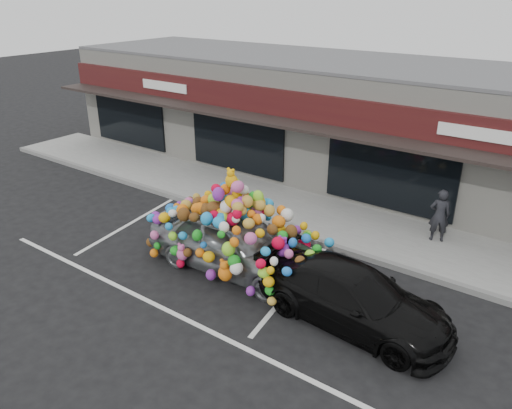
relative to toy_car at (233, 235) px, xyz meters
The scene contains 10 objects.
ground 1.42m from the toy_car, behind, with size 90.00×90.00×0.00m, color black.
shop_building 8.51m from the toy_car, 97.08° to the left, with size 24.00×7.20×4.31m.
sidewalk 4.16m from the toy_car, 104.83° to the left, with size 26.00×3.00×0.15m, color gray.
kerb 2.78m from the toy_car, 113.20° to the left, with size 26.00×0.18×0.16m, color slate.
parking_stripe_left 4.35m from the toy_car, behind, with size 0.12×4.40×0.01m, color silver.
parking_stripe_mid 2.01m from the toy_car, ahead, with size 0.12×4.40×0.01m, color silver.
lane_line 2.74m from the toy_car, 67.98° to the right, with size 14.00×0.12×0.01m, color silver.
toy_car is the anchor object (origin of this frame).
black_sedan 3.57m from the toy_car, ahead, with size 4.41×1.79×1.28m, color black.
pedestrian_a 5.87m from the toy_car, 48.41° to the left, with size 0.56×0.37×1.55m, color black.
Camera 1 is at (8.17, -8.77, 6.79)m, focal length 35.00 mm.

